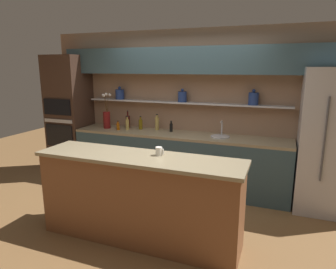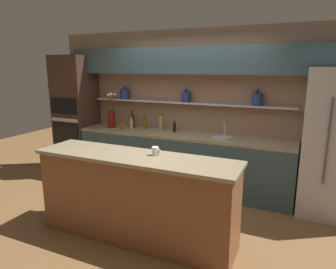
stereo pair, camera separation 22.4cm
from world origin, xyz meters
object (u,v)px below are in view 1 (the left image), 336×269
Objects in this scene: oven_tower at (70,116)px; bottle_sauce_2 at (118,126)px; bottle_spirit_4 at (127,124)px; refrigerator at (334,142)px; bottle_oil_5 at (141,124)px; bottle_wine_0 at (128,121)px; bottle_sauce_1 at (171,127)px; sink_fixture at (220,136)px; coffee_mug at (159,151)px; bottle_spirit_3 at (157,123)px; flower_vase at (107,118)px.

bottle_sauce_2 is at bearing -4.01° from oven_tower.
refrigerator is at bearing -0.71° from bottle_spirit_4.
bottle_spirit_4 is 1.02× the size of bottle_oil_5.
bottle_sauce_1 is (0.84, -0.03, -0.04)m from bottle_wine_0.
oven_tower is at bearing 179.52° from refrigerator.
sink_fixture is 3.02× the size of coffee_mug.
bottle_spirit_3 is 1.16× the size of bottle_spirit_4.
bottle_spirit_4 is at bearing -64.54° from bottle_wine_0.
coffee_mug is at bearing -32.10° from oven_tower.
sink_fixture is 0.93× the size of bottle_wine_0.
oven_tower reaches higher than sink_fixture.
bottle_oil_5 is 2.43× the size of coffee_mug.
bottle_spirit_3 is 0.52m from bottle_spirit_4.
bottle_oil_5 reaches higher than bottle_sauce_2.
refrigerator is 8.35× the size of bottle_spirit_4.
bottle_wine_0 is 1.31× the size of bottle_spirit_4.
refrigerator is 3.60m from flower_vase.
flower_vase is at bearing 137.08° from coffee_mug.
bottle_oil_5 is (-0.29, -0.05, -0.03)m from bottle_spirit_3.
bottle_spirit_4 is (0.14, 0.08, 0.03)m from bottle_sauce_2.
bottle_sauce_2 is (-0.91, -0.20, -0.01)m from bottle_sauce_1.
bottle_spirit_4 is (-0.77, -0.12, 0.02)m from bottle_sauce_1.
sink_fixture is 1.05× the size of bottle_spirit_3.
sink_fixture is at bearing 2.83° from bottle_sauce_2.
bottle_spirit_3 reaches higher than bottle_spirit_4.
bottle_sauce_2 is at bearing -149.92° from bottle_oil_5.
bottle_spirit_3 is at bearing 2.44° from bottle_wine_0.
coffee_mug reaches higher than bottle_sauce_2.
bottle_sauce_2 is (-0.07, -0.23, -0.05)m from bottle_wine_0.
bottle_sauce_1 is at bearing 105.98° from coffee_mug.
coffee_mug is (1.05, -1.67, 0.06)m from bottle_oil_5.
oven_tower is 0.82m from flower_vase.
sink_fixture is 1.44m from bottle_oil_5.
bottle_sauce_1 is at bearing 3.47° from oven_tower.
flower_vase is 2.18× the size of sink_fixture.
refrigerator is 2.71m from bottle_spirit_3.
refrigerator reaches higher than bottle_sauce_2.
bottle_wine_0 is at bearing 26.10° from flower_vase.
flower_vase reaches higher than bottle_spirit_4.
bottle_oil_5 is (-1.43, 0.11, 0.07)m from sink_fixture.
sink_fixture is 1.22× the size of bottle_spirit_4.
bottle_sauce_1 is 0.79× the size of bottle_oil_5.
bottle_wine_0 is at bearing 115.46° from bottle_spirit_4.
bottle_spirit_4 is at bearing -149.08° from bottle_oil_5.
bottle_spirit_3 is (-1.14, 0.16, 0.09)m from sink_fixture.
bottle_sauce_2 is 2.03m from coffee_mug.
flower_vase reaches higher than bottle_sauce_2.
bottle_sauce_2 is 0.68m from bottle_spirit_3.
refrigerator is at bearing -4.48° from bottle_spirit_3.
oven_tower is 2.00m from bottle_sauce_1.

